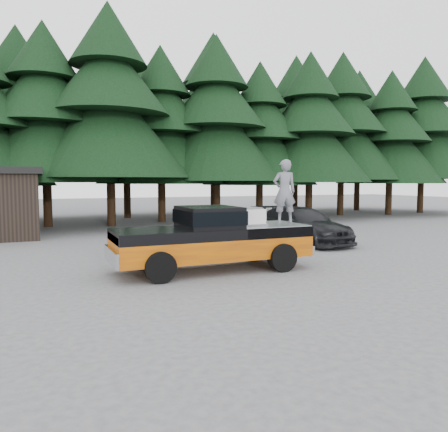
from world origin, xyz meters
name	(u,v)px	position (x,y,z in m)	size (l,w,h in m)	color
ground	(222,269)	(0.00, 0.00, 0.00)	(120.00, 120.00, 0.00)	#4C4C4E
pickup_truck	(212,248)	(-0.33, -0.03, 0.67)	(6.00, 2.04, 1.33)	#CD6000
truck_cab	(209,217)	(-0.43, -0.03, 1.62)	(1.66, 1.90, 0.59)	black
air_compressor	(251,218)	(0.85, -0.28, 1.57)	(0.70, 0.58, 0.48)	silver
man_on_bed	(284,191)	(2.19, 0.03, 2.34)	(0.74, 0.49, 2.03)	slate
parked_car	(301,225)	(5.46, 3.99, 0.77)	(2.15, 5.30, 1.54)	black
treeline	(125,104)	(0.42, 17.20, 7.72)	(60.15, 16.05, 17.50)	black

